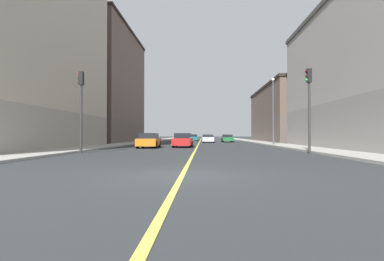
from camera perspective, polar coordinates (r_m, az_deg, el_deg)
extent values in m
plane|color=#2A2D30|center=(9.55, -1.84, -8.38)|extent=(400.00, 400.00, 0.00)
cube|color=#9E9B93|center=(59.12, 10.75, -1.91)|extent=(2.90, 168.00, 0.15)
cube|color=#9E9B93|center=(59.33, -7.70, -1.91)|extent=(2.90, 168.00, 0.15)
cube|color=#E5D14C|center=(58.46, 1.51, -2.00)|extent=(0.16, 154.00, 0.01)
cube|color=brown|center=(56.09, 18.97, -0.03)|extent=(11.90, 24.70, 3.89)
cube|color=brown|center=(56.33, 18.95, 4.62)|extent=(11.90, 24.70, 5.24)
cube|color=#2B221D|center=(56.66, 18.94, 7.46)|extent=(12.20, 25.00, 0.40)
cube|color=brown|center=(51.64, -17.71, -0.25)|extent=(11.90, 21.31, 3.40)
cube|color=brown|center=(52.46, -17.67, 9.45)|extent=(11.90, 21.31, 14.27)
cube|color=#2B221D|center=(54.24, -17.63, 17.10)|extent=(12.20, 21.61, 0.40)
cylinder|color=#2D2D2D|center=(21.55, 21.06, 2.18)|extent=(0.16, 0.16, 4.71)
cube|color=black|center=(21.87, 21.03, 9.54)|extent=(0.28, 0.32, 0.90)
sphere|color=#320404|center=(21.87, 20.62, 10.26)|extent=(0.20, 0.20, 0.20)
sphere|color=#352204|center=(21.82, 20.62, 9.54)|extent=(0.20, 0.20, 0.20)
sphere|color=green|center=(21.77, 20.63, 8.81)|extent=(0.20, 0.20, 0.20)
cylinder|color=#2D2D2D|center=(22.01, -20.00, 2.03)|extent=(0.16, 0.16, 4.65)
cube|color=black|center=(22.32, -19.97, 9.16)|extent=(0.28, 0.32, 0.90)
sphere|color=red|center=(22.43, -20.35, 9.81)|extent=(0.20, 0.20, 0.20)
sphere|color=#352204|center=(22.38, -20.35, 9.11)|extent=(0.20, 0.20, 0.20)
sphere|color=black|center=(22.33, -20.36, 8.40)|extent=(0.20, 0.20, 0.20)
cylinder|color=#4C4C51|center=(36.18, 14.92, 3.27)|extent=(0.14, 0.14, 7.29)
sphere|color=#EAEACC|center=(36.64, 14.89, 9.20)|extent=(0.36, 0.36, 0.36)
cube|color=maroon|center=(77.78, 2.63, -1.33)|extent=(1.95, 3.94, 0.56)
cube|color=black|center=(77.80, 2.63, -0.94)|extent=(1.69, 2.03, 0.51)
cylinder|color=black|center=(79.01, 2.01, -1.46)|extent=(0.23, 0.64, 0.64)
cylinder|color=black|center=(78.99, 3.26, -1.46)|extent=(0.23, 0.64, 0.64)
cylinder|color=black|center=(76.59, 1.98, -1.48)|extent=(0.23, 0.64, 0.64)
cylinder|color=black|center=(76.57, 3.27, -1.48)|extent=(0.23, 0.64, 0.64)
cube|color=#196670|center=(62.08, 0.28, -1.44)|extent=(1.82, 4.38, 0.63)
cube|color=black|center=(62.18, 0.28, -0.93)|extent=(1.57, 2.16, 0.48)
cylinder|color=black|center=(63.45, -0.42, -1.62)|extent=(0.23, 0.64, 0.64)
cylinder|color=black|center=(63.42, 1.01, -1.62)|extent=(0.23, 0.64, 0.64)
cylinder|color=black|center=(60.75, -0.48, -1.66)|extent=(0.23, 0.64, 0.64)
cylinder|color=black|center=(60.73, 1.01, -1.66)|extent=(0.23, 0.64, 0.64)
cube|color=#1E6B38|center=(51.69, 6.61, -1.59)|extent=(1.86, 4.43, 0.60)
cube|color=black|center=(51.60, 6.62, -1.01)|extent=(1.59, 1.95, 0.46)
cylinder|color=black|center=(52.98, 5.60, -1.79)|extent=(0.24, 0.65, 0.64)
cylinder|color=black|center=(53.14, 7.31, -1.78)|extent=(0.24, 0.65, 0.64)
cylinder|color=black|center=(50.27, 5.86, -1.84)|extent=(0.24, 0.65, 0.64)
cylinder|color=black|center=(50.44, 7.67, -1.84)|extent=(0.24, 0.65, 0.64)
cube|color=white|center=(48.40, 3.10, -1.64)|extent=(1.91, 4.23, 0.63)
cube|color=black|center=(48.47, 3.10, -1.02)|extent=(1.62, 1.88, 0.42)
cylinder|color=black|center=(49.72, 2.19, -1.86)|extent=(0.24, 0.65, 0.64)
cylinder|color=black|center=(49.69, 4.06, -1.86)|extent=(0.24, 0.65, 0.64)
cylinder|color=black|center=(47.13, 2.09, -1.92)|extent=(0.24, 0.65, 0.64)
cylinder|color=black|center=(47.11, 4.06, -1.92)|extent=(0.24, 0.65, 0.64)
cube|color=orange|center=(29.36, -8.04, -2.15)|extent=(1.93, 4.33, 0.67)
cube|color=black|center=(29.23, -8.07, -0.99)|extent=(1.65, 2.01, 0.52)
cylinder|color=black|center=(30.81, -9.19, -2.52)|extent=(0.23, 0.64, 0.64)
cylinder|color=black|center=(30.56, -6.10, -2.54)|extent=(0.23, 0.64, 0.64)
cylinder|color=black|center=(28.20, -10.13, -2.68)|extent=(0.23, 0.64, 0.64)
cylinder|color=black|center=(27.93, -6.76, -2.70)|extent=(0.23, 0.64, 0.64)
cube|color=red|center=(30.62, -1.71, -2.09)|extent=(1.90, 4.20, 0.68)
cube|color=black|center=(30.68, -1.69, -0.97)|extent=(1.63, 2.03, 0.51)
cylinder|color=black|center=(31.99, -2.94, -2.46)|extent=(0.24, 0.65, 0.64)
cylinder|color=black|center=(31.84, -0.03, -2.47)|extent=(0.24, 0.65, 0.64)
cylinder|color=black|center=(29.44, -3.53, -2.61)|extent=(0.24, 0.65, 0.64)
cylinder|color=black|center=(29.28, -0.36, -2.62)|extent=(0.24, 0.65, 0.64)
cube|color=gold|center=(78.54, -1.38, -1.28)|extent=(1.76, 4.16, 0.70)
cube|color=black|center=(78.56, -1.38, -0.84)|extent=(1.54, 2.08, 0.50)
cylinder|color=black|center=(79.87, -1.89, -1.45)|extent=(0.22, 0.64, 0.64)
cylinder|color=black|center=(79.79, -0.77, -1.45)|extent=(0.22, 0.64, 0.64)
cylinder|color=black|center=(77.30, -2.02, -1.47)|extent=(0.22, 0.64, 0.64)
cylinder|color=black|center=(77.22, -0.85, -1.47)|extent=(0.22, 0.64, 0.64)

